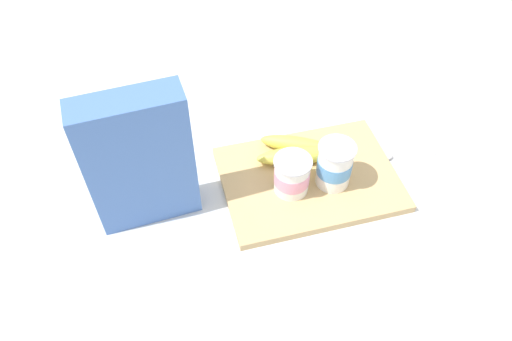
% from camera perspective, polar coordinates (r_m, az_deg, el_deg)
% --- Properties ---
extents(ground_plane, '(2.40, 2.40, 0.00)m').
position_cam_1_polar(ground_plane, '(1.03, 6.05, -1.26)').
color(ground_plane, silver).
extents(cutting_board, '(0.35, 0.26, 0.02)m').
position_cam_1_polar(cutting_board, '(1.03, 6.09, -0.95)').
color(cutting_board, tan).
rests_on(cutting_board, ground_plane).
extents(cereal_box, '(0.19, 0.08, 0.28)m').
position_cam_1_polar(cereal_box, '(0.90, -13.21, 1.04)').
color(cereal_box, '#4770B7').
rests_on(cereal_box, ground_plane).
extents(yogurt_cup_front, '(0.07, 0.07, 0.10)m').
position_cam_1_polar(yogurt_cup_front, '(0.98, 9.00, 0.64)').
color(yogurt_cup_front, white).
rests_on(yogurt_cup_front, cutting_board).
extents(yogurt_cup_back, '(0.07, 0.07, 0.08)m').
position_cam_1_polar(yogurt_cup_back, '(0.97, 4.14, -0.54)').
color(yogurt_cup_back, white).
rests_on(yogurt_cup_back, cutting_board).
extents(banana_bunch, '(0.18, 0.11, 0.04)m').
position_cam_1_polar(banana_bunch, '(1.04, 5.02, 2.30)').
color(banana_bunch, '#DCD54B').
rests_on(banana_bunch, cutting_board).
extents(spoon, '(0.13, 0.03, 0.01)m').
position_cam_1_polar(spoon, '(1.11, 15.84, 1.68)').
color(spoon, silver).
rests_on(spoon, ground_plane).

